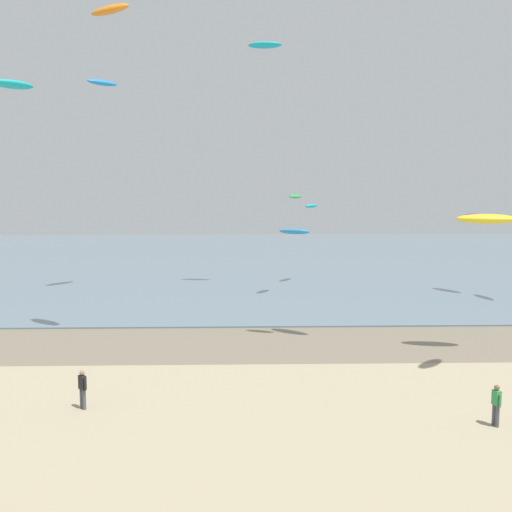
# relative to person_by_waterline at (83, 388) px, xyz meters

# --- Properties ---
(wet_sand_strip) EXTENTS (120.00, 8.43, 0.01)m
(wet_sand_strip) POSITION_rel_person_by_waterline_xyz_m (9.02, 10.66, -0.91)
(wet_sand_strip) COLOR #7A6D59
(wet_sand_strip) RESTS_ON ground
(sea) EXTENTS (160.00, 70.00, 0.10)m
(sea) POSITION_rel_person_by_waterline_xyz_m (9.02, 49.87, -0.87)
(sea) COLOR slate
(sea) RESTS_ON ground
(person_by_waterline) EXTENTS (0.40, 0.45, 1.71)m
(person_by_waterline) POSITION_rel_person_by_waterline_xyz_m (0.00, 0.00, 0.00)
(person_by_waterline) COLOR #4C4C56
(person_by_waterline) RESTS_ON ground
(person_left_flank) EXTENTS (0.29, 0.56, 1.71)m
(person_left_flank) POSITION_rel_person_by_waterline_xyz_m (17.06, -2.38, 0.00)
(person_left_flank) COLOR #4C4C56
(person_left_flank) RESTS_ON ground
(kite_aloft_0) EXTENTS (2.73, 3.00, 0.64)m
(kite_aloft_0) POSITION_rel_person_by_waterline_xyz_m (-4.59, 28.05, 16.88)
(kite_aloft_0) COLOR #2384D1
(kite_aloft_1) EXTENTS (2.58, 3.20, 0.77)m
(kite_aloft_1) POSITION_rel_person_by_waterline_xyz_m (27.01, 26.38, 5.78)
(kite_aloft_1) COLOR purple
(kite_aloft_2) EXTENTS (2.04, 1.34, 0.47)m
(kite_aloft_2) POSITION_rel_person_by_waterline_xyz_m (10.15, 12.09, 5.75)
(kite_aloft_2) COLOR #2384D1
(kite_aloft_3) EXTENTS (2.68, 3.19, 0.68)m
(kite_aloft_3) POSITION_rel_person_by_waterline_xyz_m (-7.75, 15.57, 14.96)
(kite_aloft_3) COLOR #19B2B7
(kite_aloft_4) EXTENTS (1.75, 2.24, 0.46)m
(kite_aloft_4) POSITION_rel_person_by_waterline_xyz_m (13.46, 32.42, 6.43)
(kite_aloft_4) COLOR #19B2B7
(kite_aloft_5) EXTENTS (1.62, 2.12, 0.47)m
(kite_aloft_5) POSITION_rel_person_by_waterline_xyz_m (11.37, 25.76, 7.51)
(kite_aloft_5) COLOR green
(kite_aloft_8) EXTENTS (2.97, 1.37, 0.70)m
(kite_aloft_8) POSITION_rel_person_by_waterline_xyz_m (9.00, 29.24, 20.22)
(kite_aloft_8) COLOR #19B2B7
(kite_aloft_10) EXTENTS (3.51, 1.70, 0.58)m
(kite_aloft_10) POSITION_rel_person_by_waterline_xyz_m (20.58, 8.40, 6.74)
(kite_aloft_10) COLOR yellow
(kite_aloft_12) EXTENTS (3.10, 2.79, 0.85)m
(kite_aloft_12) POSITION_rel_person_by_waterline_xyz_m (-0.60, 11.38, 18.56)
(kite_aloft_12) COLOR orange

